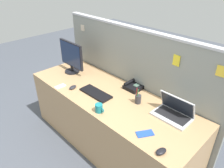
% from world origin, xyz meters
% --- Properties ---
extents(ground_plane, '(10.00, 10.00, 0.00)m').
position_xyz_m(ground_plane, '(0.00, 0.00, 0.00)').
color(ground_plane, '#4C515B').
extents(desk, '(2.18, 0.74, 0.73)m').
position_xyz_m(desk, '(0.00, 0.00, 0.37)').
color(desk, tan).
rests_on(desk, ground_plane).
extents(cubicle_divider, '(2.29, 0.08, 1.42)m').
position_xyz_m(cubicle_divider, '(0.00, 0.41, 0.71)').
color(cubicle_divider, gray).
rests_on(cubicle_divider, ground_plane).
extents(desktop_monitor, '(0.45, 0.20, 0.42)m').
position_xyz_m(desktop_monitor, '(-0.77, 0.05, 0.96)').
color(desktop_monitor, black).
rests_on(desktop_monitor, desk).
extents(laptop, '(0.36, 0.23, 0.22)m').
position_xyz_m(laptop, '(0.71, 0.19, 0.79)').
color(laptop, silver).
rests_on(laptop, desk).
extents(desk_phone, '(0.19, 0.19, 0.08)m').
position_xyz_m(desk_phone, '(0.10, 0.30, 0.76)').
color(desk_phone, black).
rests_on(desk_phone, desk).
extents(keyboard_main, '(0.40, 0.16, 0.02)m').
position_xyz_m(keyboard_main, '(-0.11, -0.10, 0.75)').
color(keyboard_main, black).
rests_on(keyboard_main, desk).
extents(computer_mouse_right_hand, '(0.07, 0.11, 0.03)m').
position_xyz_m(computer_mouse_right_hand, '(0.90, -0.29, 0.75)').
color(computer_mouse_right_hand, black).
rests_on(computer_mouse_right_hand, desk).
extents(computer_mouse_left_hand, '(0.08, 0.11, 0.03)m').
position_xyz_m(computer_mouse_left_hand, '(-0.40, -0.21, 0.75)').
color(computer_mouse_left_hand, '#232328').
rests_on(computer_mouse_left_hand, desk).
extents(pen_cup, '(0.07, 0.07, 0.19)m').
position_xyz_m(pen_cup, '(0.33, 0.11, 0.78)').
color(pen_cup, '#333338').
rests_on(pen_cup, desk).
extents(cell_phone_blue_case, '(0.14, 0.17, 0.01)m').
position_xyz_m(cell_phone_blue_case, '(0.68, -0.21, 0.74)').
color(cell_phone_blue_case, blue).
rests_on(cell_phone_blue_case, desk).
extents(cell_phone_white_slab, '(0.07, 0.13, 0.01)m').
position_xyz_m(cell_phone_white_slab, '(-0.54, -0.29, 0.74)').
color(cell_phone_white_slab, silver).
rests_on(cell_phone_white_slab, desk).
extents(coffee_mug, '(0.11, 0.08, 0.09)m').
position_xyz_m(coffee_mug, '(0.16, -0.28, 0.78)').
color(coffee_mug, '#197A84').
rests_on(coffee_mug, desk).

